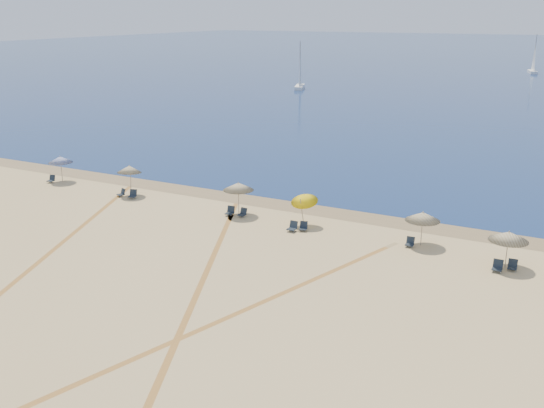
# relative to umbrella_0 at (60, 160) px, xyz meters

# --- Properties ---
(ground) EXTENTS (160.00, 160.00, 0.00)m
(ground) POSITION_rel_umbrella_0_xyz_m (21.37, -21.13, -2.00)
(ground) COLOR tan
(ground) RESTS_ON ground
(ocean) EXTENTS (500.00, 500.00, 0.00)m
(ocean) POSITION_rel_umbrella_0_xyz_m (21.37, 203.87, -1.99)
(ocean) COLOR #0C2151
(ocean) RESTS_ON ground
(wet_sand) EXTENTS (500.00, 500.00, 0.00)m
(wet_sand) POSITION_rel_umbrella_0_xyz_m (21.37, 2.87, -2.00)
(wet_sand) COLOR olive
(wet_sand) RESTS_ON ground
(umbrella_0) EXTENTS (2.10, 2.10, 2.34)m
(umbrella_0) POSITION_rel_umbrella_0_xyz_m (0.00, 0.00, 0.00)
(umbrella_0) COLOR gray
(umbrella_0) RESTS_ON ground
(umbrella_1) EXTENTS (1.96, 2.00, 2.54)m
(umbrella_1) POSITION_rel_umbrella_0_xyz_m (8.12, -0.56, 0.20)
(umbrella_1) COLOR gray
(umbrella_1) RESTS_ON ground
(umbrella_2) EXTENTS (2.26, 2.26, 2.51)m
(umbrella_2) POSITION_rel_umbrella_0_xyz_m (18.49, -0.89, 0.17)
(umbrella_2) COLOR gray
(umbrella_2) RESTS_ON ground
(umbrella_3) EXTENTS (1.89, 1.97, 2.58)m
(umbrella_3) POSITION_rel_umbrella_0_xyz_m (23.76, -0.92, 0.02)
(umbrella_3) COLOR gray
(umbrella_3) RESTS_ON ground
(umbrella_4) EXTENTS (2.22, 2.22, 2.28)m
(umbrella_4) POSITION_rel_umbrella_0_xyz_m (32.01, -0.92, -0.06)
(umbrella_4) COLOR gray
(umbrella_4) RESTS_ON ground
(umbrella_5) EXTENTS (2.28, 2.28, 2.28)m
(umbrella_5) POSITION_rel_umbrella_0_xyz_m (37.32, -2.23, -0.06)
(umbrella_5) COLOR gray
(umbrella_5) RESTS_ON ground
(chair_0) EXTENTS (0.63, 0.71, 0.65)m
(chair_0) POSITION_rel_umbrella_0_xyz_m (-0.68, -0.61, -1.71)
(chair_0) COLOR black
(chair_0) RESTS_ON ground
(chair_1) EXTENTS (0.68, 0.74, 0.62)m
(chair_1) POSITION_rel_umbrella_0_xyz_m (7.66, -1.15, -1.73)
(chair_1) COLOR black
(chair_1) RESTS_ON ground
(chair_2) EXTENTS (0.75, 0.82, 0.70)m
(chair_2) POSITION_rel_umbrella_0_xyz_m (8.80, -1.15, -1.69)
(chair_2) COLOR black
(chair_2) RESTS_ON ground
(chair_3) EXTENTS (0.62, 0.71, 0.68)m
(chair_3) POSITION_rel_umbrella_0_xyz_m (17.99, -1.30, -1.70)
(chair_3) COLOR black
(chair_3) RESTS_ON ground
(chair_4) EXTENTS (0.60, 0.68, 0.64)m
(chair_4) POSITION_rel_umbrella_0_xyz_m (18.98, -1.17, -1.72)
(chair_4) COLOR black
(chair_4) RESTS_ON ground
(chair_5) EXTENTS (0.60, 0.69, 0.69)m
(chair_5) POSITION_rel_umbrella_0_xyz_m (23.55, -2.30, -1.70)
(chair_5) COLOR black
(chair_5) RESTS_ON ground
(chair_6) EXTENTS (0.66, 0.73, 0.63)m
(chair_6) POSITION_rel_umbrella_0_xyz_m (24.17, -1.87, -1.72)
(chair_6) COLOR black
(chair_6) RESTS_ON ground
(chair_7) EXTENTS (0.53, 0.61, 0.62)m
(chair_7) POSITION_rel_umbrella_0_xyz_m (31.46, -1.49, -1.73)
(chair_7) COLOR black
(chair_7) RESTS_ON ground
(chair_8) EXTENTS (0.56, 0.66, 0.68)m
(chair_8) POSITION_rel_umbrella_0_xyz_m (36.99, -3.04, -1.70)
(chair_8) COLOR black
(chair_8) RESTS_ON ground
(chair_9) EXTENTS (0.55, 0.64, 0.63)m
(chair_9) POSITION_rel_umbrella_0_xyz_m (37.74, -2.46, -1.72)
(chair_9) COLOR black
(chair_9) RESTS_ON ground
(sailboat_1) EXTENTS (2.93, 6.35, 9.17)m
(sailboat_1) POSITION_rel_umbrella_0_xyz_m (27.84, 126.02, 0.77)
(sailboat_1) COLOR white
(sailboat_1) RESTS_ON ocean
(sailboat_2) EXTENTS (3.46, 6.19, 8.98)m
(sailboat_2) POSITION_rel_umbrella_0_xyz_m (-9.64, 71.59, 0.72)
(sailboat_2) COLOR white
(sailboat_2) RESTS_ON ocean
(tire_tracks) EXTENTS (51.30, 41.68, 0.00)m
(tire_tracks) POSITION_rel_umbrella_0_xyz_m (19.55, -11.93, -2.00)
(tire_tracks) COLOR tan
(tire_tracks) RESTS_ON ground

